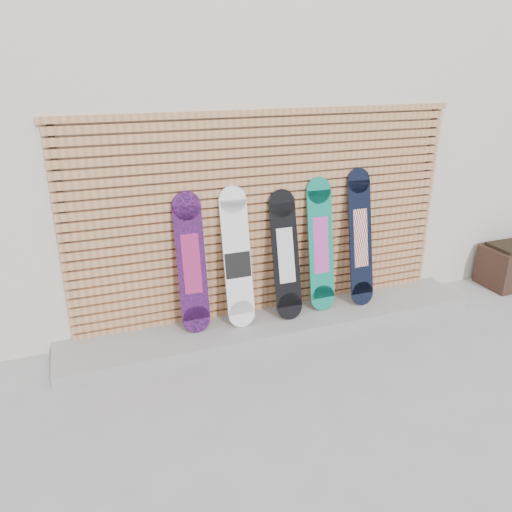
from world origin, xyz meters
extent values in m
plane|color=#939496|center=(0.00, 0.00, 0.00)|extent=(80.00, 80.00, 0.00)
cube|color=beige|center=(0.50, 3.50, 1.80)|extent=(12.00, 5.00, 3.60)
cube|color=gray|center=(-0.15, 0.68, 0.06)|extent=(4.60, 0.70, 0.12)
cube|color=#B2754A|center=(-0.15, 0.97, 0.14)|extent=(4.20, 0.05, 0.08)
cube|color=#B2754A|center=(-0.15, 0.97, 0.23)|extent=(4.20, 0.05, 0.08)
cube|color=#B2754A|center=(-0.15, 0.97, 0.33)|extent=(4.20, 0.05, 0.07)
cube|color=#B2754A|center=(-0.15, 0.97, 0.43)|extent=(4.20, 0.05, 0.07)
cube|color=#B2754A|center=(-0.15, 0.97, 0.53)|extent=(4.20, 0.05, 0.07)
cube|color=#B2754A|center=(-0.15, 0.97, 0.62)|extent=(4.20, 0.05, 0.07)
cube|color=#B2754A|center=(-0.15, 0.97, 0.72)|extent=(4.20, 0.05, 0.07)
cube|color=#B2754A|center=(-0.15, 0.97, 0.82)|extent=(4.20, 0.05, 0.07)
cube|color=#B2754A|center=(-0.15, 0.97, 0.91)|extent=(4.20, 0.05, 0.07)
cube|color=#B2754A|center=(-0.15, 0.97, 1.01)|extent=(4.20, 0.05, 0.08)
cube|color=#B2754A|center=(-0.15, 0.97, 1.11)|extent=(4.20, 0.05, 0.08)
cube|color=#B2754A|center=(-0.15, 0.97, 1.20)|extent=(4.20, 0.05, 0.08)
cube|color=#B2754A|center=(-0.15, 0.97, 1.30)|extent=(4.20, 0.05, 0.08)
cube|color=#B2754A|center=(-0.15, 0.97, 1.40)|extent=(4.20, 0.05, 0.08)
cube|color=#B2754A|center=(-0.15, 0.97, 1.50)|extent=(4.20, 0.05, 0.08)
cube|color=#B2754A|center=(-0.15, 0.97, 1.59)|extent=(4.20, 0.05, 0.08)
cube|color=#B2754A|center=(-0.15, 0.97, 1.69)|extent=(4.20, 0.05, 0.08)
cube|color=#B2754A|center=(-0.15, 0.97, 1.79)|extent=(4.20, 0.05, 0.08)
cube|color=#B2754A|center=(-0.15, 0.97, 1.88)|extent=(4.20, 0.05, 0.08)
cube|color=#B2754A|center=(-0.15, 0.97, 1.98)|extent=(4.20, 0.05, 0.08)
cube|color=#B2754A|center=(-0.15, 0.97, 2.08)|extent=(4.20, 0.05, 0.08)
cube|color=#B2754A|center=(-0.15, 0.97, 2.17)|extent=(4.20, 0.05, 0.08)
cube|color=black|center=(-2.17, 0.99, 1.12)|extent=(0.06, 0.04, 2.23)
cube|color=black|center=(1.87, 0.99, 1.12)|extent=(0.06, 0.04, 2.23)
cube|color=#B2754A|center=(-0.15, 0.97, 2.26)|extent=(4.26, 0.07, 0.06)
cube|color=black|center=(-1.03, 0.81, 0.84)|extent=(0.29, 0.23, 1.15)
cylinder|color=black|center=(-1.03, 0.70, 0.26)|extent=(0.29, 0.07, 0.29)
cylinder|color=black|center=(-1.03, 0.91, 1.41)|extent=(0.29, 0.07, 0.29)
cube|color=#9F1F5E|center=(-1.03, 0.81, 0.84)|extent=(0.18, 0.13, 0.61)
cube|color=white|center=(-0.56, 0.78, 0.84)|extent=(0.29, 0.27, 1.17)
cylinder|color=white|center=(-0.56, 0.65, 0.26)|extent=(0.29, 0.08, 0.29)
cylinder|color=white|center=(-0.56, 0.90, 1.43)|extent=(0.29, 0.08, 0.29)
cube|color=black|center=(-0.56, 0.76, 0.77)|extent=(0.28, 0.08, 0.27)
cube|color=black|center=(-0.02, 0.77, 0.80)|extent=(0.30, 0.29, 1.09)
cylinder|color=black|center=(-0.02, 0.63, 0.26)|extent=(0.30, 0.09, 0.29)
cylinder|color=black|center=(-0.02, 0.90, 1.34)|extent=(0.30, 0.09, 0.29)
cube|color=silver|center=(-0.02, 0.77, 0.80)|extent=(0.18, 0.17, 0.58)
cube|color=#0C7A63|center=(0.41, 0.80, 0.85)|extent=(0.29, 0.23, 1.19)
cylinder|color=#0C7A63|center=(0.41, 0.70, 0.26)|extent=(0.29, 0.07, 0.29)
cylinder|color=#0C7A63|center=(0.41, 0.91, 1.44)|extent=(0.29, 0.07, 0.29)
cube|color=#D049B4|center=(0.41, 0.80, 0.85)|extent=(0.18, 0.14, 0.62)
cube|color=black|center=(0.90, 0.78, 0.88)|extent=(0.28, 0.28, 1.26)
cylinder|color=black|center=(0.90, 0.65, 0.26)|extent=(0.28, 0.08, 0.28)
cylinder|color=black|center=(0.90, 0.91, 1.51)|extent=(0.28, 0.08, 0.28)
cube|color=white|center=(0.90, 0.78, 0.88)|extent=(0.17, 0.16, 0.65)
camera|label=1|loc=(-2.03, -3.76, 2.74)|focal=35.00mm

